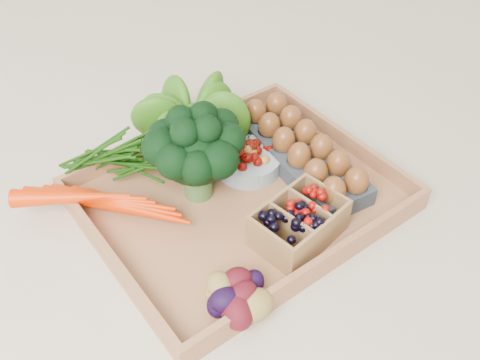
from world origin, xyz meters
TOP-DOWN VIEW (x-y plane):
  - ground at (0.00, 0.00)m, footprint 4.00×4.00m
  - tray at (0.00, 0.00)m, footprint 0.55×0.45m
  - carrots at (-0.21, 0.11)m, footprint 0.23×0.17m
  - lettuce at (0.02, 0.18)m, footprint 0.16×0.16m
  - broccoli at (-0.06, 0.06)m, footprint 0.18×0.18m
  - cherry_bowl at (0.06, 0.06)m, footprint 0.13×0.13m
  - egg_carton at (0.16, 0.00)m, footprint 0.16×0.34m
  - potatoes at (-0.15, -0.18)m, footprint 0.13×0.13m
  - punnet_blackberry at (-0.00, -0.14)m, footprint 0.12×0.12m
  - punnet_raspberry at (0.05, -0.14)m, footprint 0.12×0.12m

SIDE VIEW (x-z plane):
  - ground at x=0.00m, z-range 0.00..0.00m
  - tray at x=0.00m, z-range 0.00..0.01m
  - cherry_bowl at x=0.06m, z-range 0.01..0.05m
  - egg_carton at x=0.16m, z-range 0.01..0.05m
  - carrots at x=-0.21m, z-range 0.01..0.07m
  - punnet_raspberry at x=0.05m, z-range 0.01..0.09m
  - punnet_blackberry at x=0.00m, z-range 0.01..0.09m
  - potatoes at x=-0.15m, z-range 0.01..0.09m
  - broccoli at x=-0.06m, z-range 0.02..0.15m
  - lettuce at x=0.02m, z-range 0.02..0.17m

